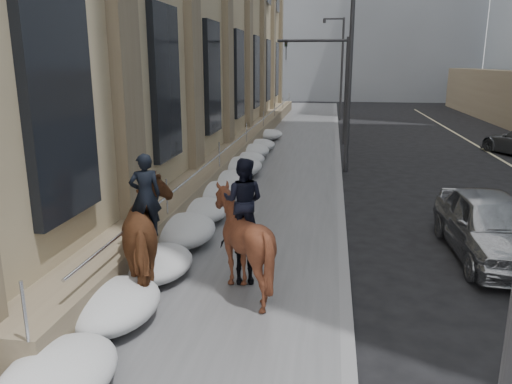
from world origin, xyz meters
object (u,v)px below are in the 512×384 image
pedestrian (244,245)px  car_silver (491,225)px  mounted_horse_right (242,237)px  mounted_horse_left (152,234)px

pedestrian → car_silver: pedestrian is taller
pedestrian → car_silver: size_ratio=0.35×
mounted_horse_right → pedestrian: (-0.03, 0.38, -0.32)m
mounted_horse_left → pedestrian: (1.79, 0.50, -0.32)m
car_silver → mounted_horse_right: bearing=-154.2°
mounted_horse_right → pedestrian: mounted_horse_right is taller
mounted_horse_left → mounted_horse_right: 1.83m
pedestrian → mounted_horse_left: bearing=-178.6°
mounted_horse_left → mounted_horse_right: bearing=159.3°
mounted_horse_left → car_silver: mounted_horse_left is taller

